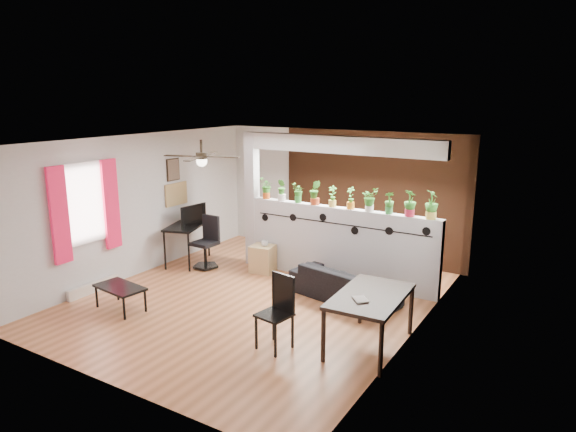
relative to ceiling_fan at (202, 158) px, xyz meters
The scene contains 31 objects.
room_shell 1.33m from the ceiling_fan, 20.56° to the left, with size 6.30×7.10×2.90m.
partition_wall 2.91m from the ceiling_fan, 48.37° to the left, with size 3.60×0.18×1.35m, color #BCBCC1.
ceiling_header 2.41m from the ceiling_fan, 48.37° to the left, with size 3.60×0.18×0.30m, color silver.
pier_column 2.09m from the ceiling_fan, 99.77° to the left, with size 0.22×0.20×2.60m, color #BCBCC1.
brick_panel 3.78m from the ceiling_fan, 63.93° to the left, with size 3.90×0.05×2.60m, color #AB5931.
vine_decal 2.64m from the ceiling_fan, 46.80° to the left, with size 3.31×0.01×0.30m.
window_assembly 2.13m from the ceiling_fan, 152.87° to the right, with size 0.09×1.30×1.55m.
baseboard_heater 2.96m from the ceiling_fan, 152.65° to the right, with size 0.08×1.00×0.18m, color silver.
corkboard 2.38m from the ceiling_fan, 144.85° to the left, with size 0.03×0.60×0.45m, color #A2814E.
framed_art 2.19m from the ceiling_fan, 145.97° to the left, with size 0.03×0.34×0.44m.
ceiling_fan is the anchor object (origin of this frame).
potted_plant_0 1.95m from the ceiling_fan, 89.36° to the left, with size 0.17×0.20×0.40m.
potted_plant_1 1.98m from the ceiling_fan, 78.35° to the left, with size 0.26×0.25×0.41m.
potted_plant_2 2.09m from the ceiling_fan, 68.14° to the left, with size 0.16×0.19×0.36m.
potted_plant_3 2.22m from the ceiling_fan, 59.19° to the left, with size 0.29×0.26×0.45m.
potted_plant_4 2.42m from the ceiling_fan, 51.64° to the left, with size 0.22×0.19×0.38m.
potted_plant_5 2.64m from the ceiling_fan, 45.39° to the left, with size 0.23×0.21×0.39m.
potted_plant_6 2.88m from the ceiling_fan, 40.24° to the left, with size 0.24×0.26×0.41m.
potted_plant_7 3.16m from the ceiling_fan, 36.00° to the left, with size 0.23×0.22×0.37m.
potted_plant_8 3.43m from the ceiling_fan, 32.47° to the left, with size 0.28×0.25×0.44m.
potted_plant_9 3.72m from the ceiling_fan, 29.51° to the left, with size 0.29×0.31×0.46m.
sofa 3.08m from the ceiling_fan, 27.16° to the left, with size 1.75×0.69×0.51m, color black.
cube_shelf 2.53m from the ceiling_fan, 84.05° to the left, with size 0.42×0.38×0.52m, color tan.
cup 2.28m from the ceiling_fan, 82.12° to the left, with size 0.13×0.13×0.10m, color gray.
computer_desk 2.45m from the ceiling_fan, 141.43° to the left, with size 0.89×1.22×0.79m.
monitor 2.41m from the ceiling_fan, 137.98° to the left, with size 0.06×0.36×0.20m, color black.
office_chair 2.38m from the ceiling_fan, 129.18° to the left, with size 0.52×0.52×1.00m.
dining_table 3.46m from the ceiling_fan, ahead, with size 0.89×1.40×0.75m.
book 3.37m from the ceiling_fan, 11.28° to the right, with size 0.17×0.22×0.02m, color gray.
folding_chair 2.78m from the ceiling_fan, 23.89° to the right, with size 0.46×0.46×1.00m.
coffee_table 2.41m from the ceiling_fan, 123.97° to the right, with size 0.88×0.56×0.38m.
Camera 1 is at (4.56, -6.51, 3.29)m, focal length 32.00 mm.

